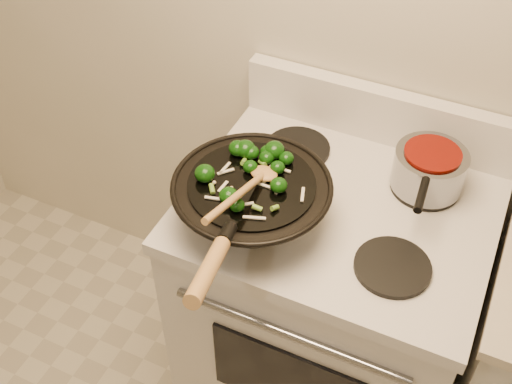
% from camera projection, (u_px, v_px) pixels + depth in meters
% --- Properties ---
extents(stove, '(0.78, 0.67, 1.08)m').
position_uv_depth(stove, '(327.00, 307.00, 1.96)').
color(stove, white).
rests_on(stove, ground).
extents(wok, '(0.39, 0.63, 0.26)m').
position_uv_depth(wok, '(251.00, 200.00, 1.54)').
color(wok, black).
rests_on(wok, stove).
extents(stirfry, '(0.26, 0.25, 0.04)m').
position_uv_depth(stirfry, '(251.00, 165.00, 1.53)').
color(stirfry, '#0C3408').
rests_on(stirfry, wok).
extents(wooden_spoon, '(0.07, 0.30, 0.11)m').
position_uv_depth(wooden_spoon, '(249.00, 186.00, 1.45)').
color(wooden_spoon, '#AD7E44').
rests_on(wooden_spoon, wok).
extents(saucepan, '(0.19, 0.30, 0.11)m').
position_uv_depth(saucepan, '(429.00, 169.00, 1.63)').
color(saucepan, gray).
rests_on(saucepan, stove).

